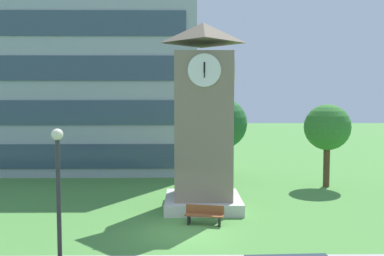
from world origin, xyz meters
The scene contains 7 objects.
ground_plane centered at (0.00, 0.00, 0.00)m, with size 160.00×160.00×0.00m, color #4C893D.
office_building centered at (-8.92, 18.59, 8.00)m, with size 19.89×11.62×16.00m.
clock_tower centered at (1.14, 4.33, 4.35)m, with size 3.99×3.99×9.78m.
park_bench centered at (1.09, 1.29, 0.46)m, with size 1.86×0.85×0.88m.
street_lamp centered at (-3.67, -5.14, 3.14)m, with size 0.36×0.36×4.94m.
tree_streetside centered at (2.92, 13.77, 3.94)m, with size 3.81×3.81×5.86m.
tree_by_building centered at (9.52, 9.65, 3.90)m, with size 3.02×3.02×5.46m.
Camera 1 is at (0.28, -18.09, 5.88)m, focal length 39.81 mm.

